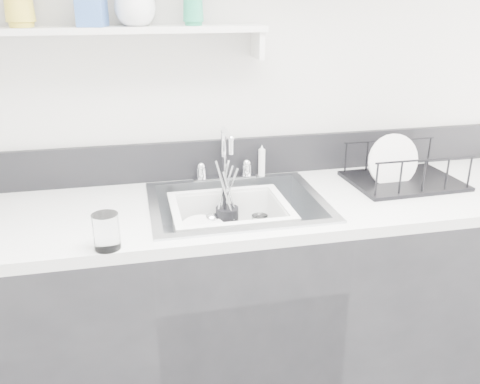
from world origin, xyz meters
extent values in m
cube|color=silver|center=(0.00, 1.49, 1.30)|extent=(3.50, 0.02, 2.60)
cube|color=black|center=(0.00, 1.19, 0.44)|extent=(3.20, 0.62, 0.88)
cube|color=silver|center=(0.00, 1.19, 0.90)|extent=(3.20, 0.62, 0.04)
cube|color=black|center=(0.00, 1.49, 1.00)|extent=(3.20, 0.02, 0.16)
cube|color=silver|center=(0.00, 1.44, 0.93)|extent=(0.26, 0.06, 0.02)
cylinder|color=silver|center=(-0.10, 1.44, 0.96)|extent=(0.04, 0.04, 0.05)
cylinder|color=silver|center=(0.10, 1.44, 0.96)|extent=(0.04, 0.04, 0.05)
cylinder|color=silver|center=(0.00, 1.44, 1.03)|extent=(0.02, 0.02, 0.20)
cylinder|color=silver|center=(0.00, 1.37, 1.14)|extent=(0.02, 0.15, 0.02)
cylinder|color=white|center=(0.16, 1.44, 0.99)|extent=(0.03, 0.03, 0.14)
cube|color=silver|center=(-0.35, 1.42, 1.52)|extent=(1.00, 0.16, 0.02)
cube|color=silver|center=(0.13, 1.42, 1.46)|extent=(0.02, 0.14, 0.10)
cylinder|color=white|center=(-0.12, 1.16, 0.77)|extent=(0.21, 0.21, 0.01)
cylinder|color=white|center=(-0.11, 1.16, 0.79)|extent=(0.20, 0.20, 0.01)
cylinder|color=white|center=(-0.13, 1.16, 0.82)|extent=(0.24, 0.23, 0.09)
cylinder|color=black|center=(-0.03, 1.25, 0.82)|extent=(0.09, 0.09, 0.11)
cylinder|color=silver|center=(-0.04, 1.26, 0.92)|extent=(0.01, 0.05, 0.21)
cylinder|color=silver|center=(-0.01, 1.24, 0.91)|extent=(0.02, 0.04, 0.19)
cylinder|color=black|center=(-0.04, 1.26, 0.94)|extent=(0.01, 0.06, 0.24)
cylinder|color=white|center=(0.09, 1.19, 0.81)|extent=(0.08, 0.08, 0.09)
cylinder|color=white|center=(-0.46, 0.92, 0.98)|extent=(0.09, 0.09, 0.11)
imported|color=white|center=(0.09, 1.14, 0.79)|extent=(0.15, 0.15, 0.04)
camera|label=1|loc=(-0.36, -0.50, 1.63)|focal=38.00mm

